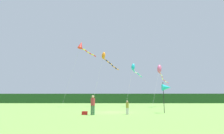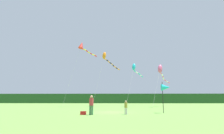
{
  "view_description": "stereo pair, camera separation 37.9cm",
  "coord_description": "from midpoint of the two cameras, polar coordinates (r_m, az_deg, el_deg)",
  "views": [
    {
      "loc": [
        0.35,
        -19.89,
        1.39
      ],
      "look_at": [
        0.0,
        6.0,
        6.03
      ],
      "focal_mm": 28.87,
      "sensor_mm": 36.0,
      "label": 1
    },
    {
      "loc": [
        0.73,
        -19.89,
        1.39
      ],
      "look_at": [
        0.0,
        6.0,
        6.03
      ],
      "focal_mm": 28.87,
      "sensor_mm": 36.0,
      "label": 2
    }
  ],
  "objects": [
    {
      "name": "cooler_box",
      "position": [
        16.98,
        -8.43,
        -14.21
      ],
      "size": [
        0.49,
        0.38,
        0.31
      ],
      "primitive_type": "cube",
      "color": "red",
      "rests_on": "ground"
    },
    {
      "name": "kite_red",
      "position": [
        36.23,
        -9.06,
        6.54
      ],
      "size": [
        5.12,
        6.37,
        12.66
      ],
      "color": "#B2B2B2",
      "rests_on": "ground"
    },
    {
      "name": "kite_cyan",
      "position": [
        37.06,
        7.59,
        -0.49
      ],
      "size": [
        4.32,
        8.18,
        8.62
      ],
      "color": "#B2B2B2",
      "rests_on": "ground"
    },
    {
      "name": "kite_rainbow",
      "position": [
        34.75,
        15.52,
        -1.1
      ],
      "size": [
        5.73,
        9.75,
        7.84
      ],
      "color": "#B2B2B2",
      "rests_on": "ground"
    },
    {
      "name": "ground_plane",
      "position": [
        19.95,
        0.06,
        -14.15
      ],
      "size": [
        120.0,
        120.0,
        0.0
      ],
      "primitive_type": "plane",
      "color": "#6B9E42"
    },
    {
      "name": "banner_flag_pole",
      "position": [
        19.64,
        17.17,
        -6.26
      ],
      "size": [
        0.9,
        0.7,
        3.16
      ],
      "color": "black",
      "rests_on": "ground"
    },
    {
      "name": "person_child",
      "position": [
        16.94,
        5.08,
        -12.42
      ],
      "size": [
        0.28,
        0.28,
        1.27
      ],
      "color": "silver",
      "rests_on": "ground"
    },
    {
      "name": "distant_treeline",
      "position": [
        64.89,
        1.15,
        -9.92
      ],
      "size": [
        108.0,
        3.2,
        3.28
      ],
      "primitive_type": "cube",
      "color": "#234C23",
      "rests_on": "ground"
    },
    {
      "name": "kite_orange",
      "position": [
        37.04,
        -1.56,
        2.92
      ],
      "size": [
        5.14,
        7.93,
        10.91
      ],
      "color": "#B2B2B2",
      "rests_on": "ground"
    },
    {
      "name": "person_adult",
      "position": [
        16.66,
        -5.9,
        -11.55
      ],
      "size": [
        0.38,
        0.38,
        1.73
      ],
      "color": "#3F724C",
      "rests_on": "ground"
    }
  ]
}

